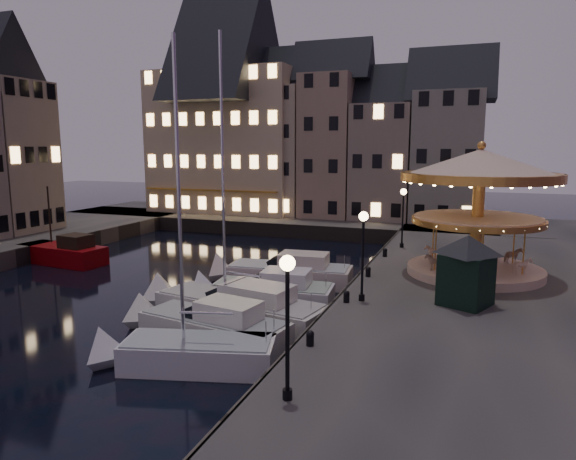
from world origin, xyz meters
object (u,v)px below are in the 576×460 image
at_px(streetlamp_a, 287,307).
at_px(bollard_b, 347,296).
at_px(bollard_c, 368,271).
at_px(motorboat_a, 184,354).
at_px(streetlamp_c, 403,209).
at_px(ticket_kiosk, 467,258).
at_px(motorboat_b, 207,326).
at_px(motorboat_d, 265,293).
at_px(motorboat_e, 283,273).
at_px(streetlamp_b, 363,243).
at_px(motorboat_c, 233,306).
at_px(bollard_d, 385,252).
at_px(red_fishing_boat, 64,254).
at_px(carousel, 479,188).
at_px(bollard_a, 310,337).

relative_size(streetlamp_a, bollard_b, 7.32).
bearing_deg(bollard_c, bollard_b, -90.00).
xyz_separation_m(streetlamp_a, motorboat_a, (-5.41, 3.30, -3.48)).
relative_size(streetlamp_c, ticket_kiosk, 1.15).
distance_m(motorboat_a, motorboat_b, 2.85).
height_order(motorboat_d, motorboat_e, same).
bearing_deg(streetlamp_b, streetlamp_c, 90.00).
xyz_separation_m(motorboat_a, motorboat_c, (-0.72, 5.69, 0.14)).
relative_size(bollard_d, motorboat_b, 0.07).
xyz_separation_m(bollard_b, red_fishing_boat, (-22.43, 6.25, -0.91)).
relative_size(motorboat_e, carousel, 1.03).
height_order(bollard_c, motorboat_c, motorboat_c).
relative_size(streetlamp_a, motorboat_c, 0.32).
height_order(bollard_a, carousel, carousel).
xyz_separation_m(streetlamp_b, carousel, (4.88, 7.02, 2.12)).
bearing_deg(bollard_d, bollard_b, -90.00).
xyz_separation_m(bollard_b, carousel, (5.48, 7.52, 4.54)).
relative_size(bollard_b, bollard_d, 1.00).
xyz_separation_m(streetlamp_b, motorboat_c, (-6.12, -1.01, -3.34)).
relative_size(streetlamp_c, motorboat_c, 0.32).
distance_m(bollard_a, bollard_c, 10.50).
xyz_separation_m(bollard_a, motorboat_a, (-4.81, -0.70, -1.07)).
xyz_separation_m(motorboat_a, carousel, (10.29, 13.72, 5.60)).
bearing_deg(motorboat_e, carousel, 4.52).
height_order(motorboat_c, red_fishing_boat, motorboat_c).
bearing_deg(bollard_a, red_fishing_boat, 152.35).
xyz_separation_m(red_fishing_boat, ticket_kiosk, (27.53, -4.77, 2.77)).
relative_size(bollard_a, motorboat_e, 0.07).
height_order(streetlamp_c, motorboat_c, motorboat_c).
height_order(streetlamp_c, bollard_d, streetlamp_c).
xyz_separation_m(streetlamp_b, bollard_b, (-0.60, -0.50, -2.41)).
xyz_separation_m(bollard_b, bollard_d, (0.00, 10.50, 0.00)).
bearing_deg(red_fishing_boat, motorboat_b, -29.55).
relative_size(motorboat_c, carousel, 1.55).
distance_m(streetlamp_c, motorboat_a, 21.20).
distance_m(bollard_d, motorboat_d, 9.71).
height_order(streetlamp_a, red_fishing_boat, red_fishing_boat).
distance_m(streetlamp_b, motorboat_e, 9.36).
relative_size(motorboat_a, motorboat_d, 1.51).
relative_size(red_fishing_boat, ticket_kiosk, 1.93).
xyz_separation_m(bollard_a, motorboat_d, (-4.98, 7.72, -0.96)).
height_order(bollard_c, motorboat_b, motorboat_b).
relative_size(streetlamp_a, red_fishing_boat, 0.60).
bearing_deg(motorboat_a, carousel, 53.13).
height_order(bollard_b, motorboat_c, motorboat_c).
bearing_deg(motorboat_c, streetlamp_b, 9.41).
relative_size(bollard_d, motorboat_c, 0.04).
relative_size(carousel, ticket_kiosk, 2.32).
bearing_deg(ticket_kiosk, carousel, 86.43).
bearing_deg(ticket_kiosk, red_fishing_boat, 170.18).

